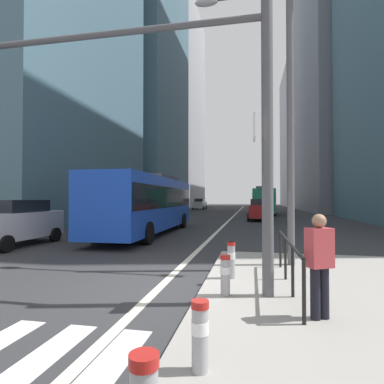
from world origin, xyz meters
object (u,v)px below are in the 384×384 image
at_px(sedan_white_oncoming, 15,222).
at_px(pedestrian_waiting, 319,261).
at_px(city_bus_blue_oncoming, 149,201).
at_px(street_lamp_post, 290,83).
at_px(bollard_right, 225,273).
at_px(city_bus_red_receding, 263,200).
at_px(bollard_back, 231,258).
at_px(car_receding_far, 264,203).
at_px(traffic_signal_gantry, 155,96).
at_px(car_oncoming_mid, 200,204).
at_px(bollard_left, 200,332).
at_px(car_receding_near, 259,210).

bearing_deg(sedan_white_oncoming, pedestrian_waiting, -29.97).
bearing_deg(city_bus_blue_oncoming, street_lamp_post, -47.78).
bearing_deg(sedan_white_oncoming, bollard_right, -30.06).
bearing_deg(city_bus_red_receding, bollard_right, -93.21).
bearing_deg(bollard_back, street_lamp_post, 49.15).
distance_m(car_receding_far, bollard_right, 58.18).
xyz_separation_m(traffic_signal_gantry, pedestrian_waiting, (3.00, -0.98, -3.10)).
distance_m(bollard_back, pedestrian_waiting, 2.66).
distance_m(city_bus_blue_oncoming, car_oncoming_mid, 37.38).
distance_m(traffic_signal_gantry, bollard_left, 4.73).
height_order(sedan_white_oncoming, pedestrian_waiting, sedan_white_oncoming).
bearing_deg(city_bus_red_receding, pedestrian_waiting, -90.60).
height_order(city_bus_blue_oncoming, traffic_signal_gantry, traffic_signal_gantry).
relative_size(bollard_back, pedestrian_waiting, 0.52).
distance_m(car_receding_far, pedestrian_waiting, 58.99).
bearing_deg(bollard_back, sedan_white_oncoming, 156.25).
bearing_deg(pedestrian_waiting, car_receding_far, 88.65).
bearing_deg(traffic_signal_gantry, car_receding_near, 83.29).
height_order(city_bus_blue_oncoming, car_receding_near, city_bus_blue_oncoming).
relative_size(car_receding_far, traffic_signal_gantry, 0.68).
relative_size(traffic_signal_gantry, bollard_back, 8.01).
relative_size(car_oncoming_mid, traffic_signal_gantry, 0.65).
relative_size(sedan_white_oncoming, car_oncoming_mid, 0.99).
xyz_separation_m(sedan_white_oncoming, car_oncoming_mid, (0.75, 42.37, 0.00)).
xyz_separation_m(city_bus_red_receding, pedestrian_waiting, (-0.37, -34.69, -0.79)).
distance_m(city_bus_red_receding, car_receding_far, 24.31).
bearing_deg(sedan_white_oncoming, car_receding_near, 58.12).
bearing_deg(sedan_white_oncoming, bollard_back, -23.75).
bearing_deg(car_receding_near, bollard_back, -93.04).
xyz_separation_m(street_lamp_post, bollard_back, (-1.56, -1.80, -4.66)).
relative_size(car_receding_near, street_lamp_post, 0.54).
distance_m(sedan_white_oncoming, city_bus_red_receding, 30.57).
height_order(car_oncoming_mid, pedestrian_waiting, car_oncoming_mid).
height_order(city_bus_red_receding, traffic_signal_gantry, traffic_signal_gantry).
bearing_deg(pedestrian_waiting, city_bus_red_receding, 89.40).
distance_m(traffic_signal_gantry, pedestrian_waiting, 4.42).
bearing_deg(city_bus_blue_oncoming, bollard_left, -68.66).
bearing_deg(car_oncoming_mid, street_lamp_post, -77.16).
bearing_deg(bollard_right, street_lamp_post, 62.83).
xyz_separation_m(bollard_back, pedestrian_waiting, (1.51, -2.15, 0.42)).
relative_size(car_receding_far, bollard_right, 5.93).
relative_size(city_bus_red_receding, car_oncoming_mid, 2.54).
bearing_deg(pedestrian_waiting, car_oncoming_mid, 101.77).
height_order(car_oncoming_mid, bollard_back, car_oncoming_mid).
bearing_deg(car_receding_far, pedestrian_waiting, -91.35).
height_order(street_lamp_post, bollard_back, street_lamp_post).
bearing_deg(traffic_signal_gantry, sedan_white_oncoming, 146.14).
distance_m(street_lamp_post, bollard_right, 5.84).
distance_m(city_bus_blue_oncoming, bollard_right, 11.86).
distance_m(city_bus_red_receding, car_oncoming_mid, 17.49).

